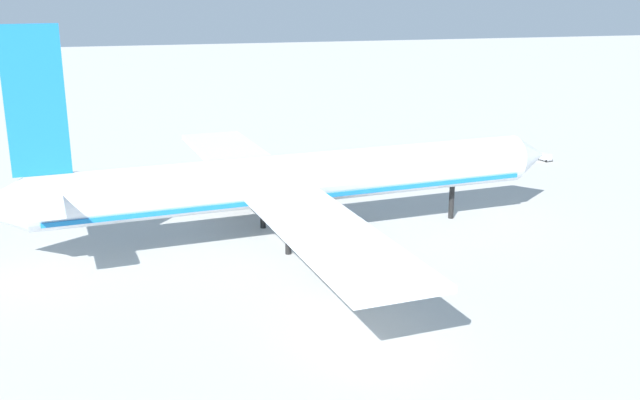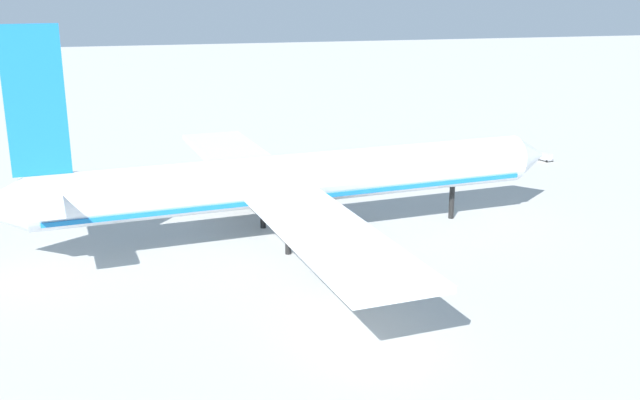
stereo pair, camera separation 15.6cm
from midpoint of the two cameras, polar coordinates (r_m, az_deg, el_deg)
ground_plane at (r=90.79m, az=-1.70°, el=-2.88°), size 600.00×600.00×0.00m
airliner at (r=88.25m, az=-2.60°, el=1.51°), size 72.27×68.78×26.10m
baggage_cart_2 at (r=135.31m, az=16.95°, el=3.22°), size 2.14×3.17×1.32m
traffic_cone_1 at (r=131.53m, az=3.27°, el=3.34°), size 0.36×0.36×0.55m
traffic_cone_2 at (r=129.73m, az=14.37°, el=2.66°), size 0.36×0.36×0.55m
traffic_cone_3 at (r=130.66m, az=13.84°, el=2.80°), size 0.36×0.36×0.55m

